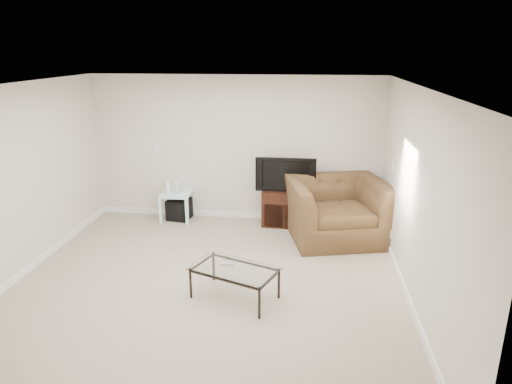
# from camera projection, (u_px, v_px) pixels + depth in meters

# --- Properties ---
(floor) EXTENTS (5.00, 5.00, 0.00)m
(floor) POSITION_uv_depth(u_px,v_px,m) (207.00, 285.00, 5.87)
(floor) COLOR tan
(floor) RESTS_ON ground
(ceiling) EXTENTS (5.00, 5.00, 0.00)m
(ceiling) POSITION_uv_depth(u_px,v_px,m) (200.00, 87.00, 5.11)
(ceiling) COLOR white
(ceiling) RESTS_ON ground
(wall_back) EXTENTS (5.00, 0.02, 2.50)m
(wall_back) POSITION_uv_depth(u_px,v_px,m) (236.00, 149.00, 7.86)
(wall_back) COLOR silver
(wall_back) RESTS_ON ground
(wall_left) EXTENTS (0.02, 5.00, 2.50)m
(wall_left) POSITION_uv_depth(u_px,v_px,m) (10.00, 186.00, 5.76)
(wall_left) COLOR silver
(wall_left) RESTS_ON ground
(wall_right) EXTENTS (0.02, 5.00, 2.50)m
(wall_right) POSITION_uv_depth(u_px,v_px,m) (417.00, 200.00, 5.22)
(wall_right) COLOR silver
(wall_right) RESTS_ON ground
(plate_back) EXTENTS (0.12, 0.02, 0.12)m
(plate_back) POSITION_uv_depth(u_px,v_px,m) (157.00, 147.00, 8.00)
(plate_back) COLOR white
(plate_back) RESTS_ON wall_back
(plate_right_switch) EXTENTS (0.02, 0.09, 0.13)m
(plate_right_switch) POSITION_uv_depth(u_px,v_px,m) (393.00, 166.00, 6.74)
(plate_right_switch) COLOR white
(plate_right_switch) RESTS_ON wall_right
(plate_right_outlet) EXTENTS (0.02, 0.08, 0.12)m
(plate_right_outlet) POSITION_uv_depth(u_px,v_px,m) (390.00, 233.00, 6.74)
(plate_right_outlet) COLOR white
(plate_right_outlet) RESTS_ON wall_right
(tv_stand) EXTENTS (0.79, 0.58, 0.63)m
(tv_stand) POSITION_uv_depth(u_px,v_px,m) (285.00, 207.00, 7.82)
(tv_stand) COLOR black
(tv_stand) RESTS_ON floor
(dvd_player) EXTENTS (0.41, 0.30, 0.05)m
(dvd_player) POSITION_uv_depth(u_px,v_px,m) (285.00, 196.00, 7.72)
(dvd_player) COLOR black
(dvd_player) RESTS_ON tv_stand
(television) EXTENTS (0.93, 0.20, 0.58)m
(television) POSITION_uv_depth(u_px,v_px,m) (286.00, 173.00, 7.61)
(television) COLOR black
(television) RESTS_ON tv_stand
(side_table) EXTENTS (0.53, 0.53, 0.50)m
(side_table) POSITION_uv_depth(u_px,v_px,m) (177.00, 206.00, 8.06)
(side_table) COLOR #CDE2FA
(side_table) RESTS_ON floor
(subwoofer) EXTENTS (0.42, 0.42, 0.37)m
(subwoofer) POSITION_uv_depth(u_px,v_px,m) (179.00, 209.00, 8.10)
(subwoofer) COLOR black
(subwoofer) RESTS_ON floor
(game_console) EXTENTS (0.08, 0.17, 0.23)m
(game_console) POSITION_uv_depth(u_px,v_px,m) (169.00, 186.00, 7.95)
(game_console) COLOR white
(game_console) RESTS_ON side_table
(game_case) EXTENTS (0.07, 0.15, 0.20)m
(game_case) POSITION_uv_depth(u_px,v_px,m) (179.00, 188.00, 7.94)
(game_case) COLOR silver
(game_case) RESTS_ON side_table
(recliner) EXTENTS (1.65, 1.27, 1.28)m
(recliner) POSITION_uv_depth(u_px,v_px,m) (337.00, 200.00, 7.14)
(recliner) COLOR #48281A
(recliner) RESTS_ON floor
(coffee_table) EXTENTS (1.16, 0.91, 0.40)m
(coffee_table) POSITION_uv_depth(u_px,v_px,m) (235.00, 283.00, 5.52)
(coffee_table) COLOR black
(coffee_table) RESTS_ON floor
(remote) EXTENTS (0.16, 0.05, 0.02)m
(remote) POSITION_uv_depth(u_px,v_px,m) (227.00, 264.00, 5.54)
(remote) COLOR #B2B2B7
(remote) RESTS_ON coffee_table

